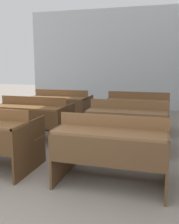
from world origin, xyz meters
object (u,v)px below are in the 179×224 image
Objects in this scene: bench_second_right at (128,123)px; bench_third_right at (138,110)px; bench_front_right at (112,147)px; bench_third_left at (61,106)px; bench_second_left at (33,117)px.

bench_second_right is 1.33m from bench_third_right.
bench_front_right is 1.00× the size of bench_third_left.
bench_front_right and bench_third_right have the same top height.
bench_front_right and bench_second_left have the same top height.
bench_second_left is (-1.71, 1.28, 0.00)m from bench_front_right.
bench_third_right is (0.02, 1.33, 0.00)m from bench_second_right.
bench_second_right is at bearing 89.88° from bench_front_right.
bench_second_left and bench_third_right have the same top height.
bench_second_right is at bearing -90.75° from bench_third_right.
bench_second_left is 2.19m from bench_third_right.
bench_second_right is 1.00× the size of bench_third_left.
bench_second_left is at bearing 143.12° from bench_front_right.
bench_third_left is 1.74m from bench_third_right.
bench_second_left is at bearing -89.89° from bench_third_left.
bench_third_left is (-1.72, 1.31, 0.00)m from bench_second_right.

